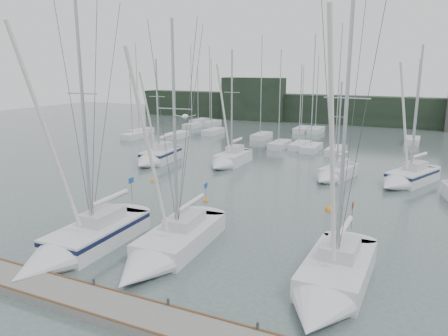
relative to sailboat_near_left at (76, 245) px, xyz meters
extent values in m
plane|color=#4B5C5A|center=(5.72, 1.29, -0.59)|extent=(160.00, 160.00, 0.00)
cube|color=slate|center=(5.72, -3.71, -0.39)|extent=(24.00, 2.00, 0.40)
cube|color=black|center=(5.72, 63.29, 1.91)|extent=(90.00, 4.00, 5.00)
cube|color=black|center=(-14.28, 61.29, 3.41)|extent=(12.00, 3.00, 8.00)
cube|color=silver|center=(-13.11, 42.21, -0.24)|extent=(1.80, 4.50, 0.90)
cylinder|color=#A7AAAF|center=(-13.11, 41.71, 5.43)|extent=(0.12, 0.12, 10.45)
cube|color=silver|center=(-0.29, 35.75, -0.24)|extent=(1.80, 4.50, 0.90)
cylinder|color=#A7AAAF|center=(-0.29, 35.25, 5.87)|extent=(0.12, 0.12, 11.33)
cube|color=silver|center=(6.98, 34.77, -0.24)|extent=(1.80, 4.50, 0.90)
cylinder|color=#A7AAAF|center=(6.98, 34.27, 7.20)|extent=(0.12, 0.12, 13.99)
cube|color=silver|center=(2.21, 36.17, -0.24)|extent=(1.80, 4.50, 0.90)
cylinder|color=#A7AAAF|center=(2.21, 35.67, 5.00)|extent=(0.12, 0.12, 9.58)
cube|color=silver|center=(-17.90, 50.94, -0.24)|extent=(1.80, 4.50, 0.90)
cylinder|color=#A7AAAF|center=(-17.90, 50.44, 6.52)|extent=(0.12, 0.12, 12.62)
cube|color=silver|center=(-4.88, 41.29, -0.24)|extent=(1.80, 4.50, 0.90)
cylinder|color=#A7AAAF|center=(-4.88, 40.79, 6.92)|extent=(0.12, 0.12, 13.42)
cube|color=silver|center=(-1.42, 50.10, -0.24)|extent=(1.80, 4.50, 0.90)
cylinder|color=#A7AAAF|center=(-1.42, 49.60, 4.90)|extent=(0.12, 0.12, 9.38)
cube|color=silver|center=(-21.10, 52.52, -0.24)|extent=(1.80, 4.50, 0.90)
cylinder|color=#A7AAAF|center=(-21.10, 52.02, 4.80)|extent=(0.12, 0.12, 9.19)
cube|color=silver|center=(3.93, 35.27, -0.24)|extent=(1.80, 4.50, 0.90)
cylinder|color=#A7AAAF|center=(3.93, 34.77, 6.69)|extent=(0.12, 0.12, 12.96)
cube|color=silver|center=(-16.28, 36.98, -0.24)|extent=(1.80, 4.50, 0.90)
cylinder|color=#A7AAAF|center=(-16.28, 36.48, 5.50)|extent=(0.12, 0.12, 10.60)
cube|color=silver|center=(-19.36, 47.15, -0.24)|extent=(1.80, 4.50, 0.90)
cylinder|color=#A7AAAF|center=(-19.36, 46.65, 6.52)|extent=(0.12, 0.12, 12.64)
cube|color=silver|center=(14.75, 46.44, -0.24)|extent=(1.80, 4.50, 0.90)
cylinder|color=#A7AAAF|center=(14.75, 45.94, 5.35)|extent=(0.12, 0.12, 10.29)
cube|color=silver|center=(0.70, 50.51, -0.24)|extent=(1.80, 4.50, 0.90)
cylinder|color=#A7AAAF|center=(0.70, 50.01, 5.63)|extent=(0.12, 0.12, 10.85)
cube|color=silver|center=(-21.46, 33.82, -0.24)|extent=(1.80, 4.50, 0.90)
cylinder|color=#A7AAAF|center=(-21.46, 33.32, 5.27)|extent=(0.12, 0.12, 10.12)
cube|color=silver|center=(-22.98, 37.44, -0.24)|extent=(1.80, 4.50, 0.90)
cylinder|color=#A7AAAF|center=(-22.98, 36.94, 6.49)|extent=(0.12, 0.12, 12.57)
cube|color=silver|center=(-0.06, 1.80, -0.15)|extent=(3.09, 6.65, 1.49)
cone|color=silver|center=(0.09, -2.88, -0.15)|extent=(2.96, 2.90, 2.87)
cube|color=#BBBBC0|center=(-0.08, 2.30, 0.94)|extent=(1.67, 2.67, 0.69)
cylinder|color=#A7AAAF|center=(-0.04, 1.33, 6.88)|extent=(0.18, 0.18, 12.56)
cylinder|color=silver|center=(-0.10, 3.11, 1.83)|extent=(0.38, 3.21, 0.28)
cube|color=#0F1639|center=(-0.06, 1.80, 0.35)|extent=(3.11, 6.67, 0.25)
cube|color=#1A4D93|center=(-0.17, 5.28, 2.38)|extent=(0.04, 0.54, 0.36)
cube|color=silver|center=(4.47, 3.70, -0.19)|extent=(3.30, 6.86, 1.34)
cone|color=silver|center=(4.80, -1.07, -0.19)|extent=(3.04, 3.05, 2.86)
cube|color=#BBBBC0|center=(4.44, 4.14, 0.79)|extent=(1.75, 2.77, 0.63)
cylinder|color=#A7AAAF|center=(4.51, 3.22, 6.20)|extent=(0.16, 0.16, 11.45)
cylinder|color=silver|center=(4.38, 5.03, 1.59)|extent=(0.47, 3.28, 0.25)
cube|color=#1A4D93|center=(4.24, 7.21, 2.09)|extent=(0.05, 0.48, 0.32)
cube|color=silver|center=(13.51, 3.29, -0.17)|extent=(2.89, 6.07, 1.43)
cone|color=silver|center=(13.48, -1.03, -0.17)|extent=(2.87, 2.61, 2.85)
cube|color=#BBBBC0|center=(13.51, 3.77, 0.88)|extent=(1.58, 2.43, 0.67)
cylinder|color=#A7AAAF|center=(13.51, 2.86, 6.93)|extent=(0.17, 0.17, 12.77)
cylinder|color=silver|center=(13.51, 4.50, 1.74)|extent=(0.28, 2.96, 0.27)
cube|color=maroon|center=(13.53, 6.51, 2.26)|extent=(0.02, 0.51, 0.34)
cube|color=silver|center=(-9.41, 22.42, -0.12)|extent=(3.17, 5.40, 1.59)
cone|color=silver|center=(-9.03, 18.76, -0.12)|extent=(2.86, 2.47, 2.64)
cube|color=#BBBBC0|center=(-9.47, 22.94, 1.05)|extent=(1.66, 2.20, 0.74)
cylinder|color=#A7AAAF|center=(-9.37, 22.05, 5.47)|extent=(0.19, 0.19, 9.59)
cylinder|color=silver|center=(-9.52, 23.44, 2.00)|extent=(0.56, 2.53, 0.30)
cube|color=#0F1639|center=(-9.41, 22.42, 0.41)|extent=(3.19, 5.42, 0.26)
cube|color=silver|center=(-1.84, 24.78, -0.15)|extent=(2.47, 5.03, 1.46)
cone|color=silver|center=(-1.82, 21.20, -0.15)|extent=(2.45, 2.16, 2.44)
cube|color=#BBBBC0|center=(-1.84, 25.27, 0.92)|extent=(1.36, 2.01, 0.68)
cylinder|color=#A7AAAF|center=(-1.84, 24.42, 5.87)|extent=(0.18, 0.18, 10.59)
cylinder|color=silver|center=(-1.85, 25.78, 1.80)|extent=(0.29, 2.45, 0.27)
cube|color=silver|center=(9.46, 23.45, -0.19)|extent=(3.01, 4.51, 1.33)
cone|color=silver|center=(8.79, 20.58, -0.19)|extent=(2.48, 2.21, 2.13)
cube|color=#BBBBC0|center=(9.56, 23.89, 0.78)|extent=(1.52, 1.87, 0.62)
cylinder|color=#A7AAAF|center=(9.39, 23.17, 4.33)|extent=(0.16, 0.16, 7.73)
cylinder|color=silver|center=(9.65, 24.26, 1.58)|extent=(0.70, 2.02, 0.25)
cube|color=silver|center=(15.77, 24.51, -0.16)|extent=(4.37, 5.86, 1.45)
cone|color=silver|center=(14.30, 21.02, -0.16)|extent=(3.20, 3.07, 2.51)
cube|color=#BBBBC0|center=(15.96, 24.96, 0.90)|extent=(2.10, 2.49, 0.68)
cylinder|color=#A7AAAF|center=(15.63, 24.16, 5.93)|extent=(0.17, 0.17, 10.72)
cylinder|color=silver|center=(16.18, 25.49, 1.77)|extent=(1.25, 2.49, 0.27)
cube|color=#0F1639|center=(15.77, 24.51, 0.32)|extent=(4.40, 5.89, 0.24)
sphere|color=orange|center=(1.79, 11.74, -0.59)|extent=(0.46, 0.46, 0.46)
sphere|color=orange|center=(10.86, 13.75, -0.59)|extent=(0.68, 0.68, 0.68)
sphere|color=orange|center=(-5.30, 15.06, -0.59)|extent=(0.55, 0.55, 0.55)
ellipsoid|color=white|center=(7.26, -0.31, 7.43)|extent=(0.36, 0.47, 0.19)
cube|color=gray|center=(7.02, -0.41, 7.45)|extent=(0.44, 0.29, 0.10)
cube|color=gray|center=(7.51, -0.20, 7.45)|extent=(0.44, 0.29, 0.10)
camera|label=1|loc=(16.94, -16.58, 9.56)|focal=35.00mm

